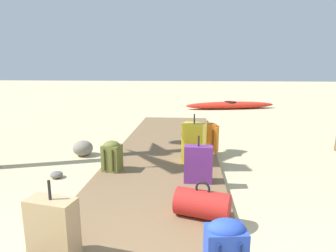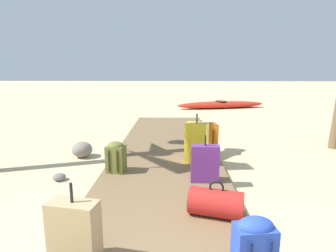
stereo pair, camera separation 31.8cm
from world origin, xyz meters
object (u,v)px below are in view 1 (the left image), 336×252
Objects in this scene: suitcase_tan at (53,230)px; backpack_olive at (112,155)px; suitcase_yellow at (194,143)px; backpack_orange at (211,136)px; kayak at (230,105)px; suitcase_purple at (198,164)px; duffel_bag_red at (202,204)px.

suitcase_tan is 1.48× the size of backpack_olive.
backpack_orange is (0.33, 0.70, -0.05)m from suitcase_yellow.
kayak is (1.55, 7.09, -0.28)m from suitcase_yellow.
suitcase_purple reaches higher than backpack_orange.
backpack_orange is 0.15× the size of kayak.
backpack_olive is 1.38m from suitcase_yellow.
suitcase_purple is 1.40× the size of backpack_olive.
suitcase_tan is 0.19× the size of kayak.
kayak is at bearing 79.32° from suitcase_purple.
duffel_bag_red is at bearing -99.39° from kayak.
backpack_orange reaches higher than kayak.
suitcase_yellow reaches higher than suitcase_purple.
backpack_orange is 6.50m from kayak.
backpack_olive is at bearing -110.55° from kayak.
suitcase_yellow reaches higher than backpack_olive.
suitcase_tan reaches higher than duffel_bag_red.
suitcase_purple reaches higher than duffel_bag_red.
suitcase_yellow is at bearing 92.47° from duffel_bag_red.
kayak is at bearing 74.19° from suitcase_tan.
backpack_olive is 2.01m from backpack_orange.
suitcase_yellow reaches higher than backpack_orange.
suitcase_tan is 1.52m from duffel_bag_red.
kayak is (2.75, 9.72, -0.21)m from suitcase_tan.
backpack_orange is (1.62, 1.19, 0.04)m from backpack_olive.
suitcase_tan is at bearing -114.62° from backpack_orange.
duffel_bag_red is (1.37, -1.34, -0.10)m from backpack_olive.
suitcase_tan is 2.14m from backpack_olive.
kayak is (1.47, 8.91, -0.09)m from duffel_bag_red.
suitcase_purple is 8.08m from kayak.
suitcase_yellow is (1.20, 2.63, 0.07)m from suitcase_tan.
backpack_orange is at bearing 65.01° from suitcase_yellow.
duffel_bag_red is at bearing -88.58° from suitcase_purple.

